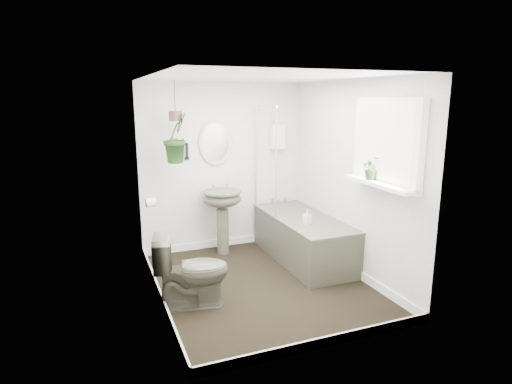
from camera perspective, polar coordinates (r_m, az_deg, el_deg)
name	(u,v)px	position (r m, az deg, el deg)	size (l,w,h in m)	color
floor	(261,284)	(5.04, 0.64, -12.21)	(2.30, 2.80, 0.02)	black
ceiling	(261,76)	(4.58, 0.72, 15.19)	(2.30, 2.80, 0.02)	white
wall_back	(223,167)	(5.98, -4.45, 3.37)	(2.30, 0.02, 2.30)	white
wall_front	(328,219)	(3.45, 9.60, -3.61)	(2.30, 0.02, 2.30)	white
wall_left	(153,195)	(4.38, -13.53, -0.33)	(0.02, 2.80, 2.30)	white
wall_right	(351,179)	(5.21, 12.56, 1.76)	(0.02, 2.80, 2.30)	white
skirting	(261,279)	(5.01, 0.64, -11.58)	(2.30, 2.80, 0.10)	white
bathtub	(303,238)	(5.67, 6.27, -6.16)	(0.72, 1.72, 0.58)	#48483A
bath_screen	(266,160)	(5.73, 1.29, 4.32)	(0.04, 0.72, 1.40)	silver
shower_box	(277,136)	(6.15, 2.88, 7.40)	(0.20, 0.10, 0.35)	white
oval_mirror	(216,142)	(5.87, -5.39, 6.63)	(0.46, 0.03, 0.62)	beige
wall_sconce	(187,151)	(5.77, -9.18, 5.42)	(0.04, 0.04, 0.22)	black
toilet_roll_holder	(151,203)	(5.12, -13.86, -1.38)	(0.11, 0.11, 0.11)	white
window_recess	(387,142)	(4.55, 17.07, 6.33)	(0.08, 1.00, 0.90)	white
window_sill	(379,184)	(4.56, 16.05, 1.07)	(0.18, 1.00, 0.04)	white
window_blinds	(383,143)	(4.52, 16.62, 6.32)	(0.01, 0.86, 0.76)	white
toilet	(192,270)	(4.46, -8.60, -10.30)	(0.42, 0.74, 0.76)	#48483A
pedestal_sink	(223,222)	(5.83, -4.47, -4.03)	(0.52, 0.44, 0.88)	#48483A
sill_plant	(372,168)	(4.64, 15.24, 3.11)	(0.22, 0.19, 0.25)	black
hanging_plant	(176,137)	(5.42, -10.58, 7.21)	(0.35, 0.28, 0.64)	black
soap_bottle	(307,217)	(5.27, 6.86, -3.29)	(0.08, 0.08, 0.18)	black
hanging_pot	(175,116)	(5.40, -10.69, 9.93)	(0.16, 0.16, 0.12)	#3F2F26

